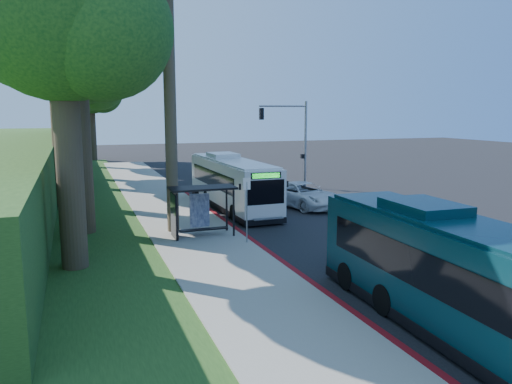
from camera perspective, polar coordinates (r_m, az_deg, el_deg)
name	(u,v)px	position (r m, az deg, el deg)	size (l,w,h in m)	color
ground	(305,216)	(30.09, 5.58, -2.73)	(140.00, 140.00, 0.00)	black
sidewalk	(185,224)	(27.76, -8.16, -3.67)	(4.50, 70.00, 0.12)	gray
red_curb	(248,238)	(24.60, -0.93, -5.24)	(0.25, 30.00, 0.13)	maroon
grass_verge	(74,215)	(32.10, -20.07, -2.44)	(8.00, 70.00, 0.06)	#234719
bus_shelter	(197,202)	(24.68, -6.76, -1.12)	(3.20, 1.51, 2.55)	black
stop_sign_pole	(247,201)	(23.12, -1.06, -1.06)	(0.35, 0.06, 3.17)	gray
traffic_signal_pole	(294,134)	(40.14, 4.36, 6.65)	(4.10, 0.30, 7.00)	gray
tree_0	(74,6)	(26.95, -20.04, 19.36)	(8.40, 8.00, 15.70)	#382B1E
tree_1	(55,4)	(35.09, -21.95, 19.30)	(10.50, 10.00, 18.26)	#382B1E
tree_2	(81,56)	(42.70, -19.41, 14.46)	(8.82, 8.40, 15.12)	#382B1E
tree_3	(55,47)	(50.82, -21.97, 15.11)	(10.08, 9.60, 17.28)	#382B1E
tree_4	(83,78)	(58.60, -19.14, 12.18)	(8.40, 8.00, 14.14)	#382B1E
tree_5	(91,89)	(66.58, -18.39, 11.15)	(7.35, 7.00, 12.86)	#382B1E
tree_6	(63,15)	(20.78, -21.19, 18.31)	(7.56, 7.20, 13.74)	#382B1E
white_bus	(232,182)	(32.20, -2.81, 1.12)	(2.68, 11.53, 3.42)	silver
teal_bus	(463,278)	(14.92, 22.63, -9.06)	(2.84, 11.85, 3.51)	#092931
pickup	(303,195)	(32.75, 5.39, -0.31)	(2.67, 5.78, 1.61)	silver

